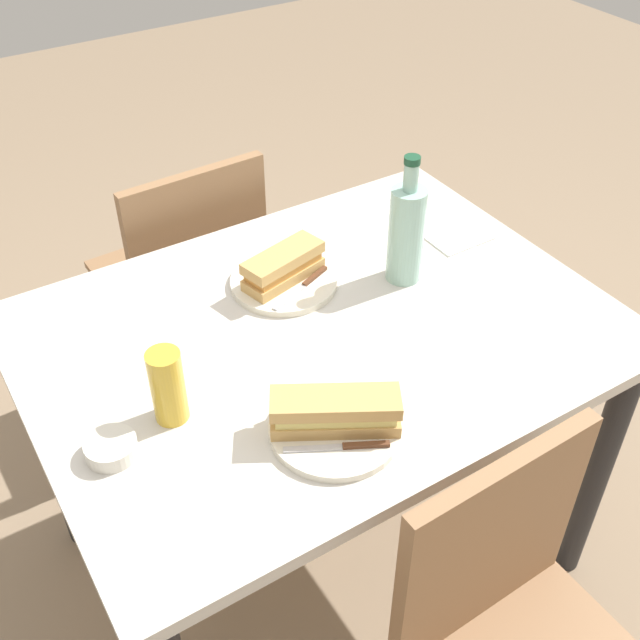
{
  "coord_description": "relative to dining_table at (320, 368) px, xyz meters",
  "views": [
    {
      "loc": [
        0.63,
        1.02,
        1.77
      ],
      "look_at": [
        0.0,
        0.0,
        0.78
      ],
      "focal_mm": 43.33,
      "sensor_mm": 36.0,
      "label": 1
    }
  ],
  "objects": [
    {
      "name": "ground_plane",
      "position": [
        0.0,
        0.0,
        -0.65
      ],
      "size": [
        8.0,
        8.0,
        0.0
      ],
      "primitive_type": "plane",
      "color": "#8C755B"
    },
    {
      "name": "dining_table",
      "position": [
        0.0,
        0.0,
        0.0
      ],
      "size": [
        1.17,
        0.87,
        0.76
      ],
      "color": "beige",
      "rests_on": "ground"
    },
    {
      "name": "chair_near",
      "position": [
        0.03,
        -0.63,
        -0.14
      ],
      "size": [
        0.41,
        0.41,
        0.88
      ],
      "color": "#936B47",
      "rests_on": "ground"
    },
    {
      "name": "plate_near",
      "position": [
        0.13,
        0.25,
        0.12
      ],
      "size": [
        0.23,
        0.23,
        0.01
      ],
      "primitive_type": "cylinder",
      "color": "silver",
      "rests_on": "dining_table"
    },
    {
      "name": "baguette_sandwich_near",
      "position": [
        0.13,
        0.25,
        0.16
      ],
      "size": [
        0.23,
        0.17,
        0.07
      ],
      "color": "tan",
      "rests_on": "plate_near"
    },
    {
      "name": "knife_near",
      "position": [
        0.14,
        0.3,
        0.13
      ],
      "size": [
        0.16,
        0.09,
        0.01
      ],
      "color": "silver",
      "rests_on": "plate_near"
    },
    {
      "name": "plate_far",
      "position": [
        -0.01,
        -0.17,
        0.12
      ],
      "size": [
        0.23,
        0.23,
        0.01
      ],
      "primitive_type": "cylinder",
      "color": "silver",
      "rests_on": "dining_table"
    },
    {
      "name": "baguette_sandwich_far",
      "position": [
        -0.01,
        -0.17,
        0.16
      ],
      "size": [
        0.2,
        0.11,
        0.07
      ],
      "color": "tan",
      "rests_on": "plate_far"
    },
    {
      "name": "knife_far",
      "position": [
        -0.03,
        -0.12,
        0.13
      ],
      "size": [
        0.17,
        0.08,
        0.01
      ],
      "color": "silver",
      "rests_on": "plate_far"
    },
    {
      "name": "water_bottle",
      "position": [
        -0.25,
        -0.05,
        0.23
      ],
      "size": [
        0.08,
        0.08,
        0.29
      ],
      "color": "#99C6B7",
      "rests_on": "dining_table"
    },
    {
      "name": "beer_glass",
      "position": [
        0.35,
        0.07,
        0.19
      ],
      "size": [
        0.06,
        0.06,
        0.15
      ],
      "primitive_type": "cylinder",
      "color": "gold",
      "rests_on": "dining_table"
    },
    {
      "name": "olive_bowl",
      "position": [
        0.47,
        0.1,
        0.13
      ],
      "size": [
        0.09,
        0.09,
        0.03
      ],
      "primitive_type": "cylinder",
      "color": "silver",
      "rests_on": "dining_table"
    },
    {
      "name": "paper_napkin",
      "position": [
        -0.45,
        -0.13,
        0.12
      ],
      "size": [
        0.14,
        0.14,
        0.0
      ],
      "primitive_type": "cube",
      "rotation": [
        0.0,
        0.0,
        0.01
      ],
      "color": "white",
      "rests_on": "dining_table"
    }
  ]
}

